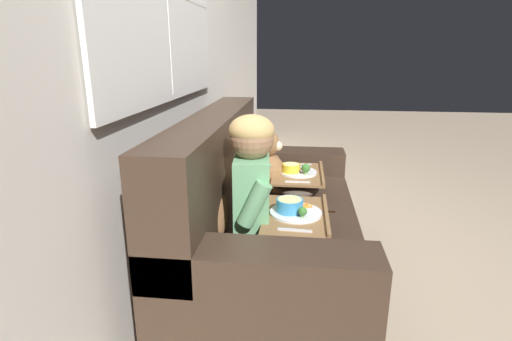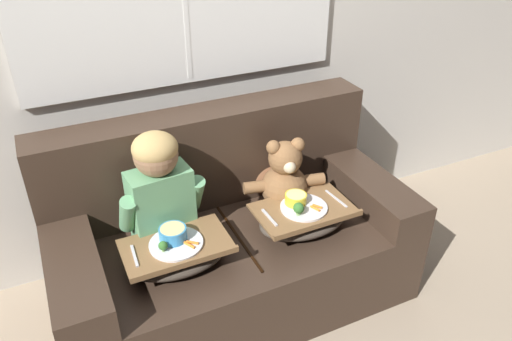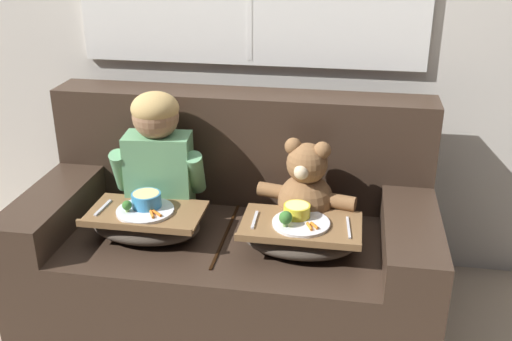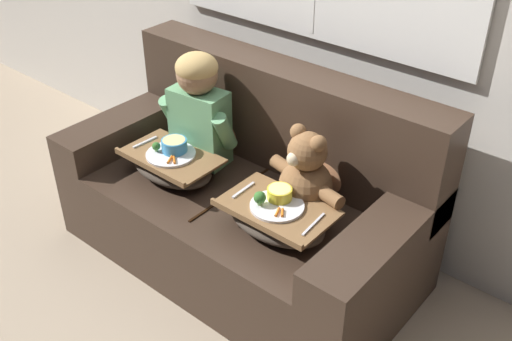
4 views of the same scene
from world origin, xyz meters
name	(u,v)px [view 3 (image 3 of 4)]	position (x,y,z in m)	size (l,w,h in m)	color
ground_plane	(230,310)	(0.00, 0.00, 0.00)	(14.00, 14.00, 0.00)	tan
couch	(232,239)	(0.00, 0.07, 0.33)	(1.73, 0.88, 0.94)	#38281E
throw_pillow_behind_child	(172,168)	(-0.32, 0.26, 0.58)	(0.33, 0.16, 0.34)	#B2754C
throw_pillow_behind_teddy	(310,177)	(0.32, 0.26, 0.58)	(0.31, 0.15, 0.32)	#B2754C
child_figure	(158,150)	(-0.32, 0.08, 0.74)	(0.41, 0.21, 0.57)	#66A370
teddy_bear	(306,191)	(0.32, 0.08, 0.59)	(0.43, 0.31, 0.40)	brown
lap_tray_child	(146,222)	(-0.32, -0.12, 0.49)	(0.47, 0.29, 0.19)	#473D33
lap_tray_teddy	(300,235)	(0.32, -0.12, 0.49)	(0.48, 0.31, 0.19)	#473D33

